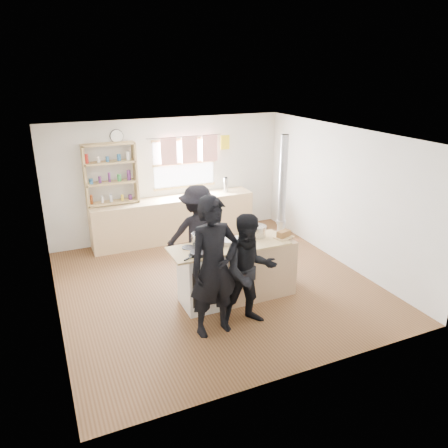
% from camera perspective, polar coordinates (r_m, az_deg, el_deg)
% --- Properties ---
extents(ground, '(5.00, 5.00, 0.01)m').
position_cam_1_polar(ground, '(7.47, -1.12, -7.86)').
color(ground, brown).
rests_on(ground, ground).
extents(back_counter, '(3.40, 0.55, 0.90)m').
position_cam_1_polar(back_counter, '(9.20, -6.53, 0.66)').
color(back_counter, tan).
rests_on(back_counter, ground).
extents(shelving_unit, '(1.00, 0.28, 1.20)m').
position_cam_1_polar(shelving_unit, '(8.75, -14.59, 6.38)').
color(shelving_unit, tan).
rests_on(shelving_unit, back_counter).
extents(thermos, '(0.10, 0.10, 0.31)m').
position_cam_1_polar(thermos, '(9.42, 0.23, 5.11)').
color(thermos, silver).
rests_on(thermos, back_counter).
extents(cooking_island, '(1.97, 0.64, 0.93)m').
position_cam_1_polar(cooking_island, '(6.86, 1.77, -6.13)').
color(cooking_island, white).
rests_on(cooking_island, ground).
extents(skillet_greens, '(0.35, 0.35, 0.05)m').
position_cam_1_polar(skillet_greens, '(6.28, -3.30, -3.80)').
color(skillet_greens, black).
rests_on(skillet_greens, cooking_island).
extents(roast_tray, '(0.44, 0.37, 0.07)m').
position_cam_1_polar(roast_tray, '(6.64, 1.17, -2.25)').
color(roast_tray, silver).
rests_on(roast_tray, cooking_island).
extents(stockpot_stove, '(0.25, 0.25, 0.20)m').
position_cam_1_polar(stockpot_stove, '(6.62, -3.21, -1.92)').
color(stockpot_stove, silver).
rests_on(stockpot_stove, cooking_island).
extents(stockpot_counter, '(0.27, 0.27, 0.20)m').
position_cam_1_polar(stockpot_counter, '(6.91, 4.43, -0.94)').
color(stockpot_counter, '#B7B7B9').
rests_on(stockpot_counter, cooking_island).
extents(bread_board, '(0.33, 0.28, 0.12)m').
position_cam_1_polar(bread_board, '(6.92, 7.78, -1.41)').
color(bread_board, tan).
rests_on(bread_board, cooking_island).
extents(flue_heater, '(0.35, 0.35, 2.50)m').
position_cam_1_polar(flue_heater, '(7.33, 7.31, -2.88)').
color(flue_heater, black).
rests_on(flue_heater, ground).
extents(person_near_left, '(0.75, 0.53, 1.95)m').
position_cam_1_polar(person_near_left, '(5.80, -1.32, -5.68)').
color(person_near_left, black).
rests_on(person_near_left, ground).
extents(person_near_right, '(0.86, 0.70, 1.64)m').
position_cam_1_polar(person_near_right, '(6.06, 3.32, -6.16)').
color(person_near_right, black).
rests_on(person_near_right, ground).
extents(person_far, '(1.22, 0.94, 1.67)m').
position_cam_1_polar(person_far, '(7.32, -3.40, -1.26)').
color(person_far, black).
rests_on(person_far, ground).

